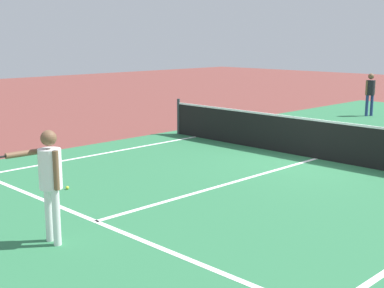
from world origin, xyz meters
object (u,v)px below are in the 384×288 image
player_near (48,174)px  player_far (370,90)px  net (317,139)px  tennis_ball_mid_court (67,188)px

player_near → player_far: (-2.90, 15.03, -0.05)m
net → player_far: 8.10m
player_far → tennis_ball_mid_court: size_ratio=23.98×
tennis_ball_mid_court → player_near: bearing=-36.4°
net → tennis_ball_mid_court: bearing=-108.6°
tennis_ball_mid_court → net: bearing=71.4°
net → player_near: bearing=-87.5°
player_near → player_far: player_near is taller
player_near → net: bearing=92.5°
player_near → tennis_ball_mid_court: size_ratio=24.65×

